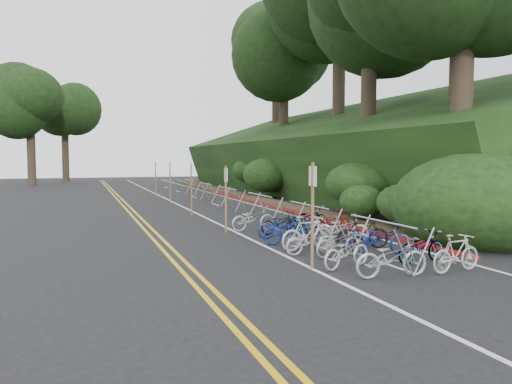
{
  "coord_description": "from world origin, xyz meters",
  "views": [
    {
      "loc": [
        -4.47,
        -12.66,
        2.81
      ],
      "look_at": [
        2.74,
        7.71,
        1.3
      ],
      "focal_mm": 35.0,
      "sensor_mm": 36.0,
      "label": 1
    }
  ],
  "objects": [
    {
      "name": "ground",
      "position": [
        0.0,
        0.0,
        0.0
      ],
      "size": [
        120.0,
        120.0,
        0.0
      ],
      "primitive_type": "plane",
      "color": "black",
      "rests_on": "ground"
    },
    {
      "name": "red_curb",
      "position": [
        5.7,
        12.0,
        0.05
      ],
      "size": [
        0.25,
        28.0,
        0.1
      ],
      "primitive_type": "cube",
      "color": "maroon",
      "rests_on": "ground"
    },
    {
      "name": "road_markings",
      "position": [
        0.63,
        10.1,
        0.0
      ],
      "size": [
        7.47,
        80.0,
        0.01
      ],
      "color": "gold",
      "rests_on": "ground"
    },
    {
      "name": "bike_valet",
      "position": [
        2.88,
        1.16,
        0.46
      ],
      "size": [
        3.25,
        10.01,
        1.06
      ],
      "color": "#9E9EA3",
      "rests_on": "ground"
    },
    {
      "name": "tree_cluster",
      "position": [
        9.76,
        22.03,
        12.3
      ],
      "size": [
        33.21,
        54.68,
        19.76
      ],
      "color": "#2D2319",
      "rests_on": "ground"
    },
    {
      "name": "signposts_rest",
      "position": [
        0.6,
        14.0,
        1.43
      ],
      "size": [
        0.08,
        18.4,
        2.5
      ],
      "color": "brown",
      "rests_on": "ground"
    },
    {
      "name": "bike_rack_front",
      "position": [
        2.87,
        -1.64,
        0.86
      ],
      "size": [
        1.14,
        2.96,
        1.17
      ],
      "color": "#929497",
      "rests_on": "ground"
    },
    {
      "name": "embankment",
      "position": [
        12.96,
        19.04,
        2.57
      ],
      "size": [
        14.3,
        48.14,
        9.11
      ],
      "color": "black",
      "rests_on": "ground"
    },
    {
      "name": "bike_racks_rest",
      "position": [
        3.0,
        13.0,
        0.85
      ],
      "size": [
        1.14,
        23.0,
        1.17
      ],
      "color": "#929497",
      "rests_on": "ground"
    },
    {
      "name": "signpost_near",
      "position": [
        1.0,
        -1.44,
        1.53
      ],
      "size": [
        0.08,
        0.4,
        2.69
      ],
      "color": "brown",
      "rests_on": "ground"
    },
    {
      "name": "bike_front",
      "position": [
        1.77,
        0.28,
        0.41
      ],
      "size": [
        0.59,
        1.57,
        0.82
      ],
      "primitive_type": "imported",
      "rotation": [
        0.0,
        0.0,
        1.6
      ],
      "color": "#9E9EA3",
      "rests_on": "ground"
    }
  ]
}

